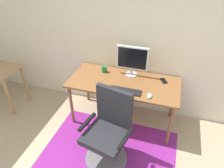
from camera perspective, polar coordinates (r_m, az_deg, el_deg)
name	(u,v)px	position (r m, az deg, el deg)	size (l,w,h in m)	color
wall_back	(130,32)	(3.07, 5.02, 14.16)	(6.00, 0.10, 2.60)	beige
area_rug	(109,153)	(2.94, -0.93, -18.63)	(1.74, 1.29, 0.01)	#822381
desk	(124,85)	(2.98, 3.28, -0.37)	(1.57, 0.72, 0.72)	brown
monitor	(132,59)	(2.98, 5.63, 6.83)	(0.46, 0.18, 0.45)	#B2B2B7
keyboard	(125,91)	(2.74, 3.63, -1.90)	(0.43, 0.13, 0.02)	black
computer_mouse	(149,96)	(2.68, 10.32, -3.24)	(0.06, 0.10, 0.03)	white
coffee_cup	(104,69)	(3.15, -2.16, 4.17)	(0.08, 0.08, 0.10)	#206D32
cell_phone	(164,81)	(3.04, 14.11, 0.89)	(0.07, 0.14, 0.01)	black
office_chair	(108,135)	(2.60, -1.04, -13.99)	(0.62, 0.57, 1.01)	slate
side_table	(2,77)	(3.79, -28.21, 1.77)	(0.56, 0.49, 0.72)	#A47D53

